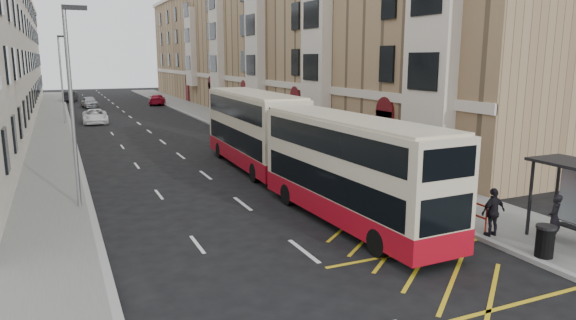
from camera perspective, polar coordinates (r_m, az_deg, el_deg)
name	(u,v)px	position (r m, az deg, el deg)	size (l,w,h in m)	color
ground	(372,304)	(13.71, 9.36, -15.53)	(200.00, 200.00, 0.00)	black
pavement_right	(254,131)	(43.23, -3.77, 3.20)	(4.00, 120.00, 0.15)	slate
pavement_left	(52,144)	(40.58, -24.74, 1.65)	(3.00, 120.00, 0.15)	slate
kerb_right	(232,133)	(42.58, -6.29, 3.04)	(0.25, 120.00, 0.15)	gray
kerb_left	(75,142)	(40.59, -22.63, 1.82)	(0.25, 120.00, 0.15)	gray
road_markings	(132,118)	(55.89, -16.98, 4.51)	(10.00, 110.00, 0.01)	silver
terrace_right	(263,45)	(59.63, -2.81, 12.61)	(10.75, 79.00, 15.25)	#9B7E5A
guard_railing	(425,192)	(21.28, 15.00, -3.50)	(0.06, 6.56, 1.01)	#AB2615
street_lamp_near	(72,97)	(22.18, -22.86, 6.51)	(0.93, 0.18, 8.00)	gray
street_lamp_far	(62,74)	(52.15, -23.85, 8.70)	(0.93, 0.18, 8.00)	gray
double_decker_front	(351,170)	(19.17, 6.96, -1.16)	(2.66, 10.14, 4.01)	beige
double_decker_rear	(253,130)	(29.00, -3.86, 3.39)	(2.80, 10.77, 4.26)	beige
litter_bin	(545,241)	(17.67, 26.66, -8.02)	(0.61, 0.61, 1.00)	black
pedestrian_near	(555,217)	(19.30, 27.50, -5.69)	(0.58, 0.38, 1.58)	black
pedestrian_far	(493,212)	(18.88, 21.84, -5.39)	(0.99, 0.41, 1.68)	black
white_van	(95,116)	(52.31, -20.65, 4.57)	(2.22, 4.80, 1.34)	white
car_silver	(89,102)	(68.90, -21.20, 6.02)	(1.68, 4.18, 1.42)	#9FA2A6
car_dark	(70,97)	(79.31, -23.04, 6.48)	(1.48, 4.25, 1.40)	black
car_red	(157,100)	(70.52, -14.31, 6.51)	(1.89, 4.66, 1.35)	#A90A24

